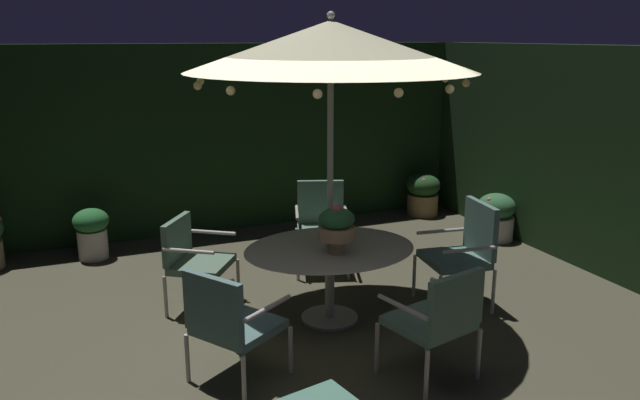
{
  "coord_description": "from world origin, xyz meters",
  "views": [
    {
      "loc": [
        -1.93,
        -4.76,
        2.68
      ],
      "look_at": [
        0.29,
        0.64,
        1.14
      ],
      "focal_mm": 35.19,
      "sensor_mm": 36.0,
      "label": 1
    }
  ],
  "objects_px": {
    "patio_chair_east": "(465,247)",
    "potted_plant_left_near": "(92,231)",
    "patio_umbrella": "(331,47)",
    "patio_chair_northeast": "(438,316)",
    "potted_plant_right_far": "(423,193)",
    "patio_chair_north": "(229,320)",
    "centerpiece_planter": "(337,225)",
    "patio_dining_table": "(330,259)",
    "patio_chair_south": "(193,256)",
    "patio_chair_southeast": "(321,220)",
    "potted_plant_left_far": "(496,216)"
  },
  "relations": [
    {
      "from": "centerpiece_planter",
      "to": "potted_plant_left_far",
      "type": "relative_size",
      "value": 0.72
    },
    {
      "from": "potted_plant_right_far",
      "to": "potted_plant_left_far",
      "type": "distance_m",
      "value": 1.45
    },
    {
      "from": "patio_chair_east",
      "to": "potted_plant_left_near",
      "type": "xyz_separation_m",
      "value": [
        -3.43,
        2.88,
        -0.26
      ]
    },
    {
      "from": "potted_plant_right_far",
      "to": "patio_chair_south",
      "type": "bearing_deg",
      "value": -152.3
    },
    {
      "from": "patio_umbrella",
      "to": "patio_chair_north",
      "type": "bearing_deg",
      "value": -146.81
    },
    {
      "from": "patio_umbrella",
      "to": "patio_chair_south",
      "type": "distance_m",
      "value": 2.47
    },
    {
      "from": "patio_umbrella",
      "to": "potted_plant_right_far",
      "type": "relative_size",
      "value": 4.5
    },
    {
      "from": "patio_dining_table",
      "to": "patio_chair_east",
      "type": "xyz_separation_m",
      "value": [
        1.41,
        -0.18,
        -0.01
      ]
    },
    {
      "from": "patio_chair_south",
      "to": "potted_plant_left_near",
      "type": "distance_m",
      "value": 2.11
    },
    {
      "from": "patio_dining_table",
      "to": "patio_chair_southeast",
      "type": "relative_size",
      "value": 1.61
    },
    {
      "from": "potted_plant_left_near",
      "to": "potted_plant_right_far",
      "type": "bearing_deg",
      "value": 1.81
    },
    {
      "from": "patio_chair_north",
      "to": "centerpiece_planter",
      "type": "bearing_deg",
      "value": 26.69
    },
    {
      "from": "patio_chair_southeast",
      "to": "patio_chair_south",
      "type": "height_order",
      "value": "patio_chair_southeast"
    },
    {
      "from": "patio_dining_table",
      "to": "patio_chair_east",
      "type": "distance_m",
      "value": 1.42
    },
    {
      "from": "patio_chair_northeast",
      "to": "patio_chair_south",
      "type": "relative_size",
      "value": 1.04
    },
    {
      "from": "potted_plant_right_far",
      "to": "patio_umbrella",
      "type": "bearing_deg",
      "value": -134.22
    },
    {
      "from": "patio_dining_table",
      "to": "patio_chair_south",
      "type": "distance_m",
      "value": 1.4
    },
    {
      "from": "patio_chair_north",
      "to": "patio_umbrella",
      "type": "bearing_deg",
      "value": 33.19
    },
    {
      "from": "patio_umbrella",
      "to": "potted_plant_right_far",
      "type": "height_order",
      "value": "patio_umbrella"
    },
    {
      "from": "patio_chair_northeast",
      "to": "potted_plant_right_far",
      "type": "relative_size",
      "value": 1.5
    },
    {
      "from": "patio_dining_table",
      "to": "potted_plant_left_near",
      "type": "distance_m",
      "value": 3.39
    },
    {
      "from": "patio_chair_northeast",
      "to": "potted_plant_right_far",
      "type": "bearing_deg",
      "value": 59.94
    },
    {
      "from": "patio_chair_north",
      "to": "patio_chair_northeast",
      "type": "bearing_deg",
      "value": -21.28
    },
    {
      "from": "patio_chair_south",
      "to": "potted_plant_left_near",
      "type": "bearing_deg",
      "value": 114.61
    },
    {
      "from": "patio_dining_table",
      "to": "patio_chair_northeast",
      "type": "distance_m",
      "value": 1.4
    },
    {
      "from": "patio_chair_north",
      "to": "patio_chair_southeast",
      "type": "relative_size",
      "value": 0.94
    },
    {
      "from": "patio_chair_south",
      "to": "potted_plant_left_far",
      "type": "relative_size",
      "value": 1.45
    },
    {
      "from": "centerpiece_planter",
      "to": "patio_chair_southeast",
      "type": "distance_m",
      "value": 1.65
    },
    {
      "from": "centerpiece_planter",
      "to": "potted_plant_right_far",
      "type": "height_order",
      "value": "centerpiece_planter"
    },
    {
      "from": "patio_dining_table",
      "to": "potted_plant_right_far",
      "type": "height_order",
      "value": "patio_dining_table"
    },
    {
      "from": "patio_chair_north",
      "to": "potted_plant_left_near",
      "type": "relative_size",
      "value": 1.51
    },
    {
      "from": "centerpiece_planter",
      "to": "patio_chair_northeast",
      "type": "xyz_separation_m",
      "value": [
        0.35,
        -1.18,
        -0.45
      ]
    },
    {
      "from": "patio_chair_south",
      "to": "potted_plant_left_near",
      "type": "height_order",
      "value": "patio_chair_south"
    },
    {
      "from": "centerpiece_planter",
      "to": "patio_chair_southeast",
      "type": "height_order",
      "value": "centerpiece_planter"
    },
    {
      "from": "patio_chair_northeast",
      "to": "potted_plant_left_far",
      "type": "height_order",
      "value": "patio_chair_northeast"
    },
    {
      "from": "potted_plant_left_near",
      "to": "patio_chair_south",
      "type": "bearing_deg",
      "value": -65.39
    },
    {
      "from": "patio_umbrella",
      "to": "patio_chair_northeast",
      "type": "relative_size",
      "value": 3.01
    },
    {
      "from": "potted_plant_right_far",
      "to": "patio_dining_table",
      "type": "bearing_deg",
      "value": -134.22
    },
    {
      "from": "potted_plant_left_far",
      "to": "patio_chair_northeast",
      "type": "bearing_deg",
      "value": -134.12
    },
    {
      "from": "centerpiece_planter",
      "to": "potted_plant_left_near",
      "type": "distance_m",
      "value": 3.58
    },
    {
      "from": "centerpiece_planter",
      "to": "potted_plant_left_far",
      "type": "distance_m",
      "value": 3.52
    },
    {
      "from": "patio_umbrella",
      "to": "patio_chair_northeast",
      "type": "bearing_deg",
      "value": -76.07
    },
    {
      "from": "patio_chair_east",
      "to": "potted_plant_right_far",
      "type": "distance_m",
      "value": 3.34
    },
    {
      "from": "patio_umbrella",
      "to": "patio_chair_south",
      "type": "relative_size",
      "value": 3.12
    },
    {
      "from": "patio_chair_east",
      "to": "potted_plant_right_far",
      "type": "height_order",
      "value": "patio_chair_east"
    },
    {
      "from": "patio_umbrella",
      "to": "potted_plant_right_far",
      "type": "distance_m",
      "value": 4.57
    },
    {
      "from": "centerpiece_planter",
      "to": "patio_chair_south",
      "type": "relative_size",
      "value": 0.5
    },
    {
      "from": "patio_umbrella",
      "to": "patio_chair_southeast",
      "type": "bearing_deg",
      "value": 70.89
    },
    {
      "from": "patio_dining_table",
      "to": "centerpiece_planter",
      "type": "height_order",
      "value": "centerpiece_planter"
    },
    {
      "from": "patio_chair_northeast",
      "to": "potted_plant_left_near",
      "type": "bearing_deg",
      "value": 120.19
    }
  ]
}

